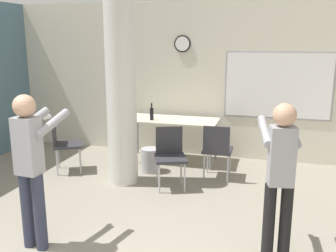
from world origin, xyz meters
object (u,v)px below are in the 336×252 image
object	(u,v)px
folding_table	(172,122)
person_playing_front	(31,160)
chair_table_front	(170,153)
chair_near_pillar	(63,141)
person_playing_side	(280,170)
chair_table_right	(217,147)
bottle_on_table	(152,113)

from	to	relation	value
folding_table	person_playing_front	distance (m)	3.19
chair_table_front	chair_near_pillar	bearing A→B (deg)	175.52
chair_table_front	person_playing_side	bearing A→B (deg)	-45.93
folding_table	chair_table_right	size ratio (longest dim) A/B	1.86
chair_near_pillar	person_playing_front	xyz separation A→B (m)	(0.94, -2.12, 0.44)
folding_table	chair_table_front	bearing A→B (deg)	-75.92
bottle_on_table	chair_table_front	size ratio (longest dim) A/B	0.34
chair_table_right	person_playing_front	xyz separation A→B (m)	(-1.52, -2.45, 0.44)
folding_table	chair_table_right	distance (m)	1.15
chair_table_right	chair_table_front	size ratio (longest dim) A/B	1.00
bottle_on_table	person_playing_front	world-z (taller)	person_playing_front
folding_table	person_playing_front	xyz separation A→B (m)	(-0.61, -3.12, 0.24)
folding_table	chair_near_pillar	size ratio (longest dim) A/B	1.86
folding_table	person_playing_front	world-z (taller)	person_playing_front
folding_table	chair_table_front	world-z (taller)	chair_table_front
folding_table	bottle_on_table	world-z (taller)	bottle_on_table
chair_near_pillar	bottle_on_table	bearing A→B (deg)	34.68
chair_near_pillar	person_playing_side	bearing A→B (deg)	-26.89
chair_table_right	chair_table_front	distance (m)	0.78
folding_table	bottle_on_table	size ratio (longest dim) A/B	5.44
person_playing_side	folding_table	bearing A→B (deg)	123.55
bottle_on_table	chair_table_front	bearing A→B (deg)	-58.80
chair_table_front	person_playing_front	bearing A→B (deg)	-114.45
bottle_on_table	chair_near_pillar	xyz separation A→B (m)	(-1.23, -0.85, -0.37)
chair_near_pillar	person_playing_front	distance (m)	2.36
bottle_on_table	chair_near_pillar	distance (m)	1.55
bottle_on_table	person_playing_front	distance (m)	2.99
folding_table	person_playing_side	xyz separation A→B (m)	(1.79, -2.69, 0.21)
chair_table_right	person_playing_side	size ratio (longest dim) A/B	0.56
bottle_on_table	folding_table	bearing A→B (deg)	24.78
bottle_on_table	person_playing_front	size ratio (longest dim) A/B	0.18
chair_table_right	chair_table_front	bearing A→B (deg)	-143.09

